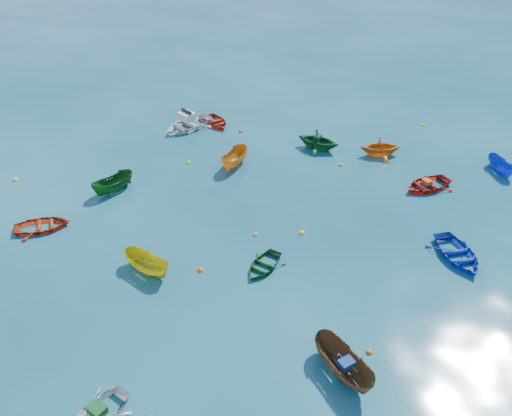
{
  "coord_description": "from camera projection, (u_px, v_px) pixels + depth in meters",
  "views": [
    {
      "loc": [
        -1.91,
        -20.25,
        18.33
      ],
      "look_at": [
        0.0,
        5.0,
        0.4
      ],
      "focal_mm": 35.0,
      "sensor_mm": 36.0,
      "label": 1
    }
  ],
  "objects": [
    {
      "name": "dinghy_green_n",
      "position": [
        318.0,
        149.0,
        38.13
      ],
      "size": [
        4.16,
        4.01,
        1.68
      ],
      "primitive_type": "imported",
      "rotation": [
        0.0,
        0.0,
        1.02
      ],
      "color": "#114B21",
      "rests_on": "ground"
    },
    {
      "name": "buoy_or_c",
      "position": [
        201.0,
        271.0,
        26.94
      ],
      "size": [
        0.35,
        0.35,
        0.35
      ],
      "primitive_type": "sphere",
      "color": "orange",
      "rests_on": "ground"
    },
    {
      "name": "dinghy_green_e",
      "position": [
        263.0,
        268.0,
        27.13
      ],
      "size": [
        3.16,
        3.32,
        0.56
      ],
      "primitive_type": "imported",
      "rotation": [
        0.0,
        0.0,
        -0.64
      ],
      "color": "#114B19",
      "rests_on": "ground"
    },
    {
      "name": "buoy_ye_b",
      "position": [
        16.0,
        180.0,
        34.46
      ],
      "size": [
        0.38,
        0.38,
        0.38
      ],
      "primitive_type": "sphere",
      "color": "yellow",
      "rests_on": "ground"
    },
    {
      "name": "dinghy_red_ne",
      "position": [
        426.0,
        188.0,
        33.67
      ],
      "size": [
        4.14,
        3.6,
        0.72
      ],
      "primitive_type": "imported",
      "rotation": [
        0.0,
        0.0,
        -1.18
      ],
      "color": "#A5180D",
      "rests_on": "ground"
    },
    {
      "name": "dinghy_orange_far",
      "position": [
        380.0,
        155.0,
        37.35
      ],
      "size": [
        3.03,
        2.63,
        1.58
      ],
      "primitive_type": "imported",
      "rotation": [
        0.0,
        0.0,
        1.56
      ],
      "color": "#C66712",
      "rests_on": "ground"
    },
    {
      "name": "sampan_brown_mid",
      "position": [
        342.0,
        373.0,
        21.6
      ],
      "size": [
        2.77,
        3.78,
        1.37
      ],
      "primitive_type": "imported",
      "rotation": [
        0.0,
        0.0,
        0.46
      ],
      "color": "#54391E",
      "rests_on": "ground"
    },
    {
      "name": "buoy_ye_c",
      "position": [
        302.0,
        233.0,
        29.6
      ],
      "size": [
        0.37,
        0.37,
        0.37
      ],
      "primitive_type": "sphere",
      "color": "yellow",
      "rests_on": "ground"
    },
    {
      "name": "buoy_ye_d",
      "position": [
        189.0,
        163.0,
        36.37
      ],
      "size": [
        0.33,
        0.33,
        0.33
      ],
      "primitive_type": "sphere",
      "color": "yellow",
      "rests_on": "ground"
    },
    {
      "name": "sampan_orange_n",
      "position": [
        235.0,
        166.0,
        36.07
      ],
      "size": [
        2.66,
        3.43,
        1.26
      ],
      "primitive_type": "imported",
      "rotation": [
        0.0,
        0.0,
        -0.51
      ],
      "color": "#CA7213",
      "rests_on": "ground"
    },
    {
      "name": "sampan_blue_far",
      "position": [
        499.0,
        171.0,
        35.4
      ],
      "size": [
        1.4,
        2.83,
        1.05
      ],
      "primitive_type": "imported",
      "rotation": [
        0.0,
        0.0,
        0.14
      ],
      "color": "#1035C9",
      "rests_on": "ground"
    },
    {
      "name": "buoy_ye_a",
      "position": [
        256.0,
        235.0,
        29.47
      ],
      "size": [
        0.31,
        0.31,
        0.31
      ],
      "primitive_type": "sphere",
      "color": "gold",
      "rests_on": "ground"
    },
    {
      "name": "tarp_orange_b",
      "position": [
        427.0,
        182.0,
        33.34
      ],
      "size": [
        0.66,
        0.74,
        0.29
      ],
      "primitive_type": "cube",
      "rotation": [
        0.0,
        0.0,
        -1.18
      ],
      "color": "#C54614",
      "rests_on": "dinghy_red_ne"
    },
    {
      "name": "dinghy_red_far",
      "position": [
        216.0,
        124.0,
        41.61
      ],
      "size": [
        3.29,
        3.71,
        0.64
      ],
      "primitive_type": "imported",
      "rotation": [
        0.0,
        0.0,
        0.43
      ],
      "color": "#AE1D0E",
      "rests_on": "ground"
    },
    {
      "name": "tarp_green_b",
      "position": [
        317.0,
        137.0,
        37.6
      ],
      "size": [
        0.67,
        0.71,
        0.28
      ],
      "primitive_type": "cube",
      "rotation": [
        0.0,
        0.0,
        1.02
      ],
      "color": "#10421D",
      "rests_on": "dinghy_green_n"
    },
    {
      "name": "buoy_or_d",
      "position": [
        341.0,
        165.0,
        36.08
      ],
      "size": [
        0.36,
        0.36,
        0.36
      ],
      "primitive_type": "sphere",
      "color": "orange",
      "rests_on": "ground"
    },
    {
      "name": "buoy_ye_e",
      "position": [
        423.0,
        126.0,
        41.4
      ],
      "size": [
        0.35,
        0.35,
        0.35
      ],
      "primitive_type": "sphere",
      "color": "yellow",
      "rests_on": "ground"
    },
    {
      "name": "motorboat_white",
      "position": [
        188.0,
        128.0,
        41.05
      ],
      "size": [
        5.37,
        5.24,
        1.51
      ],
      "primitive_type": "imported",
      "rotation": [
        0.0,
        0.0,
        -0.86
      ],
      "color": "silver",
      "rests_on": "ground"
    },
    {
      "name": "dinghy_red_nw",
      "position": [
        43.0,
        229.0,
        29.97
      ],
      "size": [
        3.56,
        2.82,
        0.66
      ],
      "primitive_type": "imported",
      "rotation": [
        0.0,
        0.0,
        1.75
      ],
      "color": "#AE2B0E",
      "rests_on": "ground"
    },
    {
      "name": "sampan_yellow_mid",
      "position": [
        149.0,
        271.0,
        26.91
      ],
      "size": [
        3.13,
        2.91,
        1.2
      ],
      "primitive_type": "imported",
      "rotation": [
        0.0,
        0.0,
        0.87
      ],
      "color": "gold",
      "rests_on": "ground"
    },
    {
      "name": "buoy_or_b",
      "position": [
        369.0,
        352.0,
        22.5
      ],
      "size": [
        0.32,
        0.32,
        0.32
      ],
      "primitive_type": "sphere",
      "color": "orange",
      "rests_on": "ground"
    },
    {
      "name": "tarp_blue_a",
      "position": [
        346.0,
        363.0,
        21.01
      ],
      "size": [
        0.78,
        0.71,
        0.31
      ],
      "primitive_type": "cube",
      "rotation": [
        0.0,
        0.0,
        0.46
      ],
      "color": "navy",
      "rests_on": "sampan_brown_mid"
    },
    {
      "name": "buoy_or_e",
      "position": [
        240.0,
        132.0,
        40.45
      ],
      "size": [
        0.34,
        0.34,
        0.34
      ],
      "primitive_type": "sphere",
      "color": "#D2460B",
      "rests_on": "ground"
    },
    {
      "name": "tarp_green_a",
      "position": [
        97.0,
        409.0,
        19.67
      ],
      "size": [
        0.9,
        0.88,
        0.35
      ],
      "primitive_type": "cube",
      "rotation": [
        0.0,
        0.0,
        -0.71
      ],
      "color": "#134D1F",
      "rests_on": "dinghy_white_near"
    },
    {
      "name": "dinghy_blue_se",
      "position": [
        456.0,
        258.0,
        27.81
      ],
      "size": [
        3.12,
        3.99,
        0.76
      ],
      "primitive_type": "imported",
      "rotation": [
        0.0,
        0.0,
        0.15
      ],
      "color": "#0D29A5",
      "rests_on": "ground"
    },
    {
      "name": "sampan_green_far",
      "position": [
        115.0,
        191.0,
        33.36
      ],
      "size": [
        3.07,
        3.0,
        1.21
      ],
      "primitive_type": "imported",
      "rotation": [
        0.0,
        0.0,
        -0.81
      ],
      "color": "#125016",
      "rests_on": "ground"
    },
    {
      "name": "ground",
      "position": [
        263.0,
        267.0,
        27.19
      ],
      "size": [
        160.0,
        160.0,
        0.0
      ],
      "primitive_type": "plane",
      "color": "#0A3A48",
      "rests_on": "ground"
    }
  ]
}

